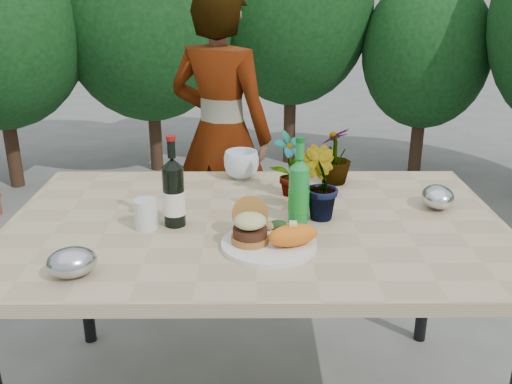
{
  "coord_description": "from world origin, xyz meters",
  "views": [
    {
      "loc": [
        -0.01,
        -1.69,
        1.49
      ],
      "look_at": [
        0.0,
        -0.08,
        0.88
      ],
      "focal_mm": 40.0,
      "sensor_mm": 36.0,
      "label": 1
    }
  ],
  "objects_px": {
    "patio_table": "(256,237)",
    "dinner_plate": "(269,244)",
    "person": "(221,135)",
    "wine_bottle": "(174,193)"
  },
  "relations": [
    {
      "from": "patio_table",
      "to": "dinner_plate",
      "type": "xyz_separation_m",
      "value": [
        0.04,
        -0.19,
        0.06
      ]
    },
    {
      "from": "patio_table",
      "to": "person",
      "type": "relative_size",
      "value": 1.08
    },
    {
      "from": "dinner_plate",
      "to": "person",
      "type": "bearing_deg",
      "value": 99.1
    },
    {
      "from": "dinner_plate",
      "to": "wine_bottle",
      "type": "xyz_separation_m",
      "value": [
        -0.29,
        0.16,
        0.1
      ]
    },
    {
      "from": "dinner_plate",
      "to": "person",
      "type": "relative_size",
      "value": 0.19
    },
    {
      "from": "dinner_plate",
      "to": "wine_bottle",
      "type": "height_order",
      "value": "wine_bottle"
    },
    {
      "from": "dinner_plate",
      "to": "person",
      "type": "distance_m",
      "value": 1.31
    },
    {
      "from": "patio_table",
      "to": "wine_bottle",
      "type": "xyz_separation_m",
      "value": [
        -0.26,
        -0.03,
        0.16
      ]
    },
    {
      "from": "patio_table",
      "to": "person",
      "type": "bearing_deg",
      "value": 98.75
    },
    {
      "from": "patio_table",
      "to": "person",
      "type": "xyz_separation_m",
      "value": [
        -0.17,
        1.1,
        0.05
      ]
    }
  ]
}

